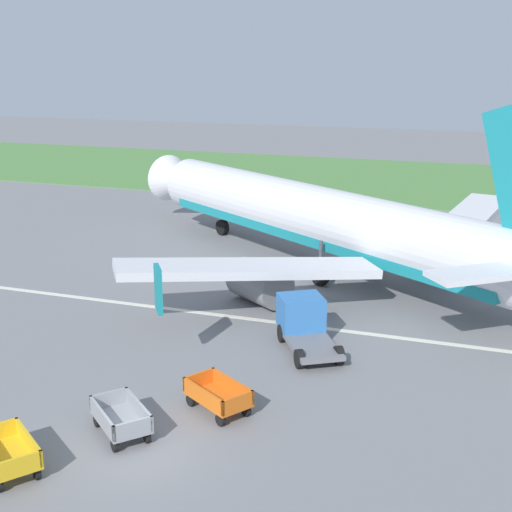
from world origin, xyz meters
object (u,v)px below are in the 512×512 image
at_px(baggage_cart_second_in_row, 8,453).
at_px(baggage_cart_fourth_in_row, 218,395).
at_px(baggage_cart_third_in_row, 121,418).
at_px(service_truck_beside_carts, 304,321).
at_px(airplane, 332,222).

bearing_deg(baggage_cart_second_in_row, baggage_cart_fourth_in_row, 50.88).
bearing_deg(baggage_cart_fourth_in_row, baggage_cart_third_in_row, -133.26).
distance_m(baggage_cart_fourth_in_row, service_truck_beside_carts, 7.15).
relative_size(baggage_cart_fourth_in_row, service_truck_beside_carts, 0.72).
distance_m(airplane, baggage_cart_second_in_row, 24.48).
bearing_deg(service_truck_beside_carts, baggage_cart_second_in_row, -114.97).
bearing_deg(baggage_cart_fourth_in_row, baggage_cart_second_in_row, -129.12).
xyz_separation_m(airplane, baggage_cart_third_in_row, (-2.33, -20.82, -2.45)).
height_order(baggage_cart_second_in_row, baggage_cart_third_in_row, same).
distance_m(airplane, baggage_cart_third_in_row, 21.09).
bearing_deg(baggage_cart_second_in_row, service_truck_beside_carts, 65.03).
xyz_separation_m(baggage_cart_second_in_row, service_truck_beside_carts, (5.94, 12.76, 0.50)).
height_order(airplane, baggage_cart_third_in_row, airplane).
relative_size(baggage_cart_second_in_row, service_truck_beside_carts, 0.70).
relative_size(airplane, baggage_cart_second_in_row, 10.04).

